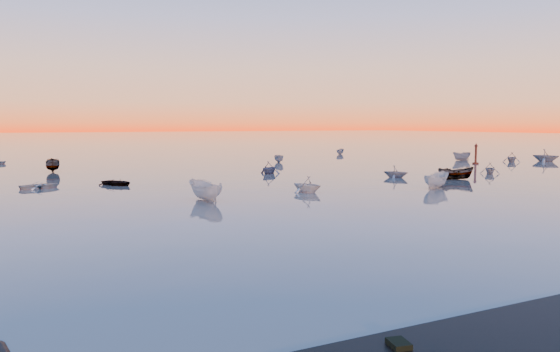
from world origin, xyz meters
TOP-DOWN VIEW (x-y plane):
  - ground at (0.00, 100.00)m, footprint 600.00×600.00m
  - mud_lobes at (0.00, -1.00)m, footprint 140.00×6.00m
  - moored_fleet at (0.00, 53.00)m, footprint 124.00×58.00m
  - boat_near_center at (17.64, 24.00)m, footprint 3.53×4.68m
  - boat_near_right at (5.13, 27.02)m, footprint 3.50×2.53m
  - channel_marker at (45.41, 45.25)m, footprint 0.93×0.93m

SIDE VIEW (x-z plane):
  - ground at x=0.00m, z-range 0.00..0.00m
  - moored_fleet at x=0.00m, z-range -0.60..0.60m
  - boat_near_center at x=17.64m, z-range -0.75..0.75m
  - boat_near_right at x=5.13m, z-range -0.56..0.56m
  - mud_lobes at x=0.00m, z-range -0.03..0.05m
  - channel_marker at x=45.41m, z-range -0.35..2.96m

